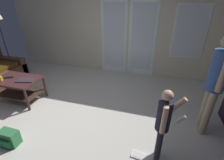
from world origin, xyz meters
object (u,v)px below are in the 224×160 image
backpack (9,138)px  laptop_closed (26,80)px  cup_near_edge (0,79)px  tv_remote_black (9,77)px  coffee_table (18,85)px  person_child (164,121)px  person_adult (217,79)px  loose_keyboard (147,158)px

backpack → laptop_closed: laptop_closed is taller
laptop_closed → cup_near_edge: size_ratio=3.71×
cup_near_edge → tv_remote_black: cup_near_edge is taller
backpack → coffee_table: bearing=126.1°
person_child → backpack: size_ratio=3.78×
backpack → tv_remote_black: bearing=132.7°
coffee_table → person_child: person_child is taller
coffee_table → person_child: bearing=-12.7°
person_adult → cup_near_edge: size_ratio=17.02×
coffee_table → backpack: (0.76, -1.05, -0.25)m
person_child → laptop_closed: person_child is taller
coffee_table → backpack: 1.32m
person_child → tv_remote_black: (-3.13, 0.66, -0.13)m
backpack → loose_keyboard: backpack is taller
cup_near_edge → laptop_closed: bearing=18.0°
person_adult → backpack: person_adult is taller
person_child → backpack: bearing=-169.9°
person_child → tv_remote_black: person_child is taller
person_child → cup_near_edge: 3.23m
person_adult → loose_keyboard: size_ratio=3.52×
person_adult → tv_remote_black: 3.86m
backpack → cup_near_edge: size_ratio=3.08×
cup_near_edge → tv_remote_black: size_ratio=0.55×
person_adult → backpack: (-2.87, -1.16, -0.84)m
coffee_table → laptop_closed: 0.28m
coffee_table → laptop_closed: (0.24, 0.01, 0.15)m
person_adult → person_child: bearing=-132.3°
coffee_table → tv_remote_black: 0.25m
backpack → tv_remote_black: size_ratio=1.69×
cup_near_edge → tv_remote_black: (0.05, 0.15, -0.04)m
cup_near_edge → coffee_table: bearing=31.3°
person_adult → cup_near_edge: bearing=-176.0°
person_child → cup_near_edge: (-3.18, 0.51, -0.09)m
loose_keyboard → cup_near_edge: cup_near_edge is taller
person_adult → tv_remote_black: size_ratio=9.35×
coffee_table → person_adult: 3.69m
backpack → cup_near_edge: cup_near_edge is taller
loose_keyboard → cup_near_edge: bearing=169.4°
backpack → laptop_closed: bearing=116.4°
loose_keyboard → person_child: bearing=25.2°
laptop_closed → person_adult: bearing=-12.3°
person_child → loose_keyboard: person_child is taller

